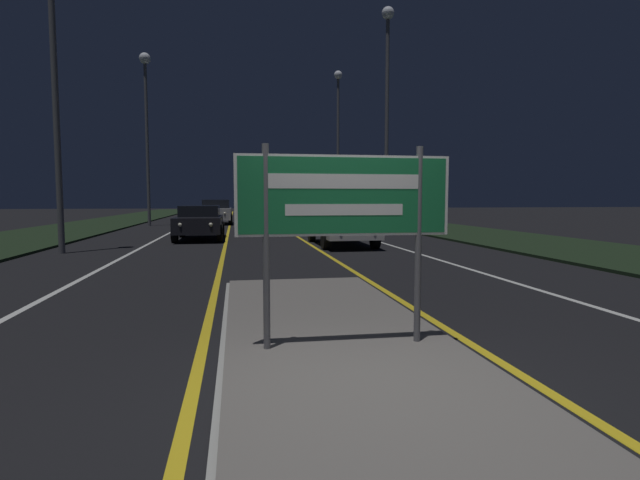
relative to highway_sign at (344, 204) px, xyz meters
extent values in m
plane|color=black|center=(0.00, -1.09, -1.57)|extent=(160.00, 160.00, 0.00)
cube|color=#999993|center=(0.00, 0.00, -1.54)|extent=(2.57, 8.79, 0.05)
cube|color=#66605B|center=(0.00, 0.00, -1.52)|extent=(2.45, 8.67, 0.10)
cube|color=black|center=(-9.50, 18.91, -1.53)|extent=(5.00, 100.00, 0.08)
cube|color=black|center=(9.50, 18.91, -1.53)|extent=(5.00, 100.00, 0.08)
cube|color=gold|center=(-1.48, 23.91, -1.56)|extent=(0.12, 70.00, 0.01)
cube|color=gold|center=(1.48, 23.91, -1.56)|extent=(0.12, 70.00, 0.01)
cube|color=silver|center=(-4.20, 23.91, -1.56)|extent=(0.12, 70.00, 0.01)
cube|color=silver|center=(4.20, 23.91, -1.56)|extent=(0.12, 70.00, 0.01)
cube|color=silver|center=(-7.20, 23.91, -1.56)|extent=(0.10, 70.00, 0.01)
cube|color=silver|center=(7.20, 23.91, -1.56)|extent=(0.10, 70.00, 0.01)
cylinder|color=#56565B|center=(-0.80, 0.00, -0.43)|extent=(0.07, 0.07, 2.07)
cylinder|color=#56565B|center=(0.80, 0.00, -0.43)|extent=(0.07, 0.07, 2.07)
cube|color=#19703D|center=(0.00, 0.00, 0.09)|extent=(2.23, 0.04, 0.82)
cube|color=white|center=(0.00, -0.02, 0.09)|extent=(2.23, 0.00, 0.82)
cube|color=#19703D|center=(0.00, -0.02, 0.09)|extent=(2.16, 0.01, 0.77)
cube|color=white|center=(0.00, -0.02, 0.23)|extent=(1.56, 0.01, 0.15)
cube|color=white|center=(0.00, -0.02, -0.05)|extent=(1.22, 0.01, 0.12)
cylinder|color=#56565B|center=(-6.20, 10.78, 3.18)|extent=(0.18, 0.18, 9.50)
cylinder|color=#56565B|center=(-6.17, 25.88, 3.20)|extent=(0.18, 0.18, 9.52)
sphere|color=white|center=(-6.17, 25.88, 8.15)|extent=(0.64, 0.64, 0.64)
cylinder|color=#56565B|center=(6.13, 18.51, 3.53)|extent=(0.18, 0.18, 10.20)
sphere|color=white|center=(6.13, 18.51, 8.81)|extent=(0.60, 0.60, 0.60)
cylinder|color=#56565B|center=(6.10, 30.00, 3.47)|extent=(0.18, 0.18, 10.07)
sphere|color=white|center=(6.10, 30.00, 8.68)|extent=(0.59, 0.59, 0.59)
cube|color=silver|center=(2.53, 12.08, -0.95)|extent=(1.72, 4.76, 0.55)
cube|color=black|center=(2.53, 11.79, -0.42)|extent=(1.51, 2.48, 0.50)
sphere|color=red|center=(2.00, 9.71, -0.88)|extent=(0.14, 0.14, 0.14)
sphere|color=red|center=(3.07, 9.71, -0.88)|extent=(0.14, 0.14, 0.14)
cylinder|color=black|center=(1.72, 13.55, -1.22)|extent=(0.22, 0.69, 0.69)
cylinder|color=black|center=(3.35, 13.55, -1.22)|extent=(0.22, 0.69, 0.69)
cylinder|color=black|center=(1.72, 10.60, -1.22)|extent=(0.22, 0.69, 0.69)
cylinder|color=black|center=(3.35, 10.60, -1.22)|extent=(0.22, 0.69, 0.69)
cube|color=#4C514C|center=(2.34, 21.50, -0.94)|extent=(1.76, 4.16, 0.63)
cube|color=black|center=(2.34, 21.26, -0.41)|extent=(1.55, 2.16, 0.45)
sphere|color=red|center=(1.79, 19.45, -0.87)|extent=(0.14, 0.14, 0.14)
sphere|color=red|center=(2.88, 19.45, -0.87)|extent=(0.14, 0.14, 0.14)
cylinder|color=black|center=(1.49, 22.79, -1.26)|extent=(0.22, 0.62, 0.62)
cylinder|color=black|center=(3.18, 22.79, -1.26)|extent=(0.22, 0.62, 0.62)
cylinder|color=black|center=(1.49, 20.22, -1.26)|extent=(0.22, 0.62, 0.62)
cylinder|color=black|center=(3.18, 20.22, -1.26)|extent=(0.22, 0.62, 0.62)
cube|color=black|center=(-2.52, 15.29, -0.94)|extent=(1.71, 4.26, 0.60)
cube|color=black|center=(-2.52, 15.55, -0.44)|extent=(1.51, 2.22, 0.42)
sphere|color=white|center=(-3.05, 13.18, -0.87)|extent=(0.14, 0.14, 0.14)
sphere|color=white|center=(-1.99, 13.18, -0.87)|extent=(0.14, 0.14, 0.14)
cylinder|color=black|center=(-3.34, 13.97, -1.24)|extent=(0.22, 0.64, 0.64)
cylinder|color=black|center=(-1.70, 13.97, -1.24)|extent=(0.22, 0.64, 0.64)
cylinder|color=black|center=(-3.34, 16.61, -1.24)|extent=(0.22, 0.64, 0.64)
cylinder|color=black|center=(-1.70, 16.61, -1.24)|extent=(0.22, 0.64, 0.64)
cube|color=#B7B7BC|center=(-2.33, 27.39, -0.91)|extent=(1.86, 4.35, 0.69)
cube|color=black|center=(-2.33, 27.65, -0.29)|extent=(1.64, 2.26, 0.54)
sphere|color=white|center=(-2.91, 25.24, -0.82)|extent=(0.14, 0.14, 0.14)
sphere|color=white|center=(-1.75, 25.24, -0.82)|extent=(0.14, 0.14, 0.14)
cylinder|color=black|center=(-3.22, 26.04, -1.25)|extent=(0.22, 0.63, 0.63)
cylinder|color=black|center=(-1.44, 26.04, -1.25)|extent=(0.22, 0.63, 0.63)
cylinder|color=black|center=(-3.22, 28.74, -1.25)|extent=(0.22, 0.63, 0.63)
cylinder|color=black|center=(-1.44, 28.74, -1.25)|extent=(0.22, 0.63, 0.63)
camera|label=1|loc=(-1.10, -5.00, 0.06)|focal=28.00mm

